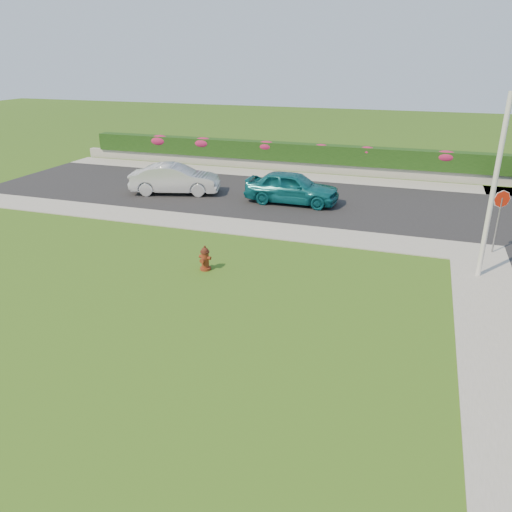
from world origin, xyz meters
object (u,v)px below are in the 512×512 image
(sedan_teal, at_px, (292,187))
(utility_pole, at_px, (493,190))
(stop_sign, at_px, (500,207))
(fire_hydrant, at_px, (205,259))
(sedan_silver, at_px, (175,179))

(sedan_teal, bearing_deg, utility_pole, -127.65)
(stop_sign, bearing_deg, sedan_teal, 151.31)
(sedan_teal, xyz_separation_m, stop_sign, (8.74, -4.04, 0.94))
(utility_pole, bearing_deg, fire_hydrant, -164.86)
(fire_hydrant, distance_m, sedan_silver, 10.30)
(sedan_silver, bearing_deg, fire_hydrant, -163.30)
(sedan_silver, relative_size, utility_pole, 0.78)
(fire_hydrant, height_order, sedan_silver, sedan_silver)
(sedan_teal, bearing_deg, stop_sign, -113.94)
(fire_hydrant, bearing_deg, sedan_teal, 93.89)
(sedan_silver, distance_m, stop_sign, 15.53)
(fire_hydrant, xyz_separation_m, utility_pole, (8.81, 2.38, 2.52))
(sedan_teal, distance_m, utility_pole, 10.55)
(sedan_silver, relative_size, stop_sign, 1.92)
(fire_hydrant, xyz_separation_m, stop_sign, (9.46, 4.78, 1.35))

